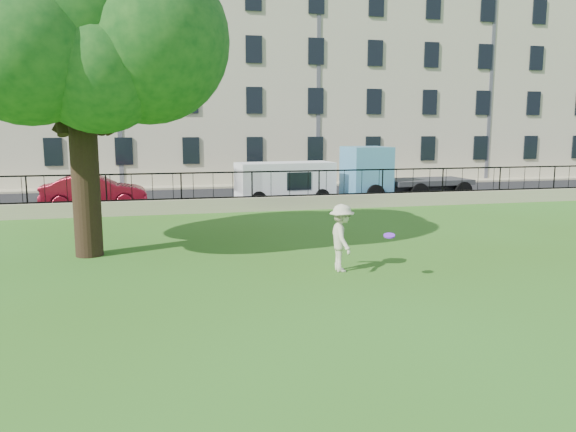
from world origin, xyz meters
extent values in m
plane|color=#355E16|center=(0.00, 0.00, 0.00)|extent=(120.00, 120.00, 0.00)
cube|color=tan|center=(0.00, 12.00, 0.30)|extent=(50.00, 0.40, 0.60)
cube|color=black|center=(0.00, 12.00, 0.63)|extent=(50.00, 0.05, 0.06)
cube|color=black|center=(0.00, 12.00, 1.70)|extent=(50.00, 0.05, 0.06)
cube|color=black|center=(0.00, 16.70, 0.01)|extent=(60.00, 9.00, 0.01)
cube|color=tan|center=(0.00, 21.90, 0.06)|extent=(60.00, 1.40, 0.12)
cube|color=beige|center=(0.00, 27.60, 6.50)|extent=(56.00, 10.00, 13.00)
cylinder|color=black|center=(-5.90, 4.67, 2.09)|extent=(0.76, 0.76, 4.18)
sphere|color=#134917|center=(-5.90, 4.67, 6.54)|extent=(5.81, 5.81, 5.81)
sphere|color=#134917|center=(-4.10, 3.87, 5.84)|extent=(4.36, 4.36, 4.36)
sphere|color=#134917|center=(-7.50, 5.47, 6.14)|extent=(4.71, 4.71, 4.71)
imported|color=beige|center=(0.50, 1.40, 0.85)|extent=(0.69, 1.13, 1.70)
cylinder|color=#7C29EB|center=(1.30, 0.29, 1.09)|extent=(0.32, 0.31, 0.12)
imported|color=maroon|center=(-6.71, 14.40, 0.75)|extent=(4.57, 1.73, 1.49)
cube|color=white|center=(2.00, 14.40, 0.97)|extent=(4.75, 2.23, 1.93)
cube|color=#5397C2|center=(8.24, 14.40, 1.33)|extent=(6.44, 2.62, 2.65)
camera|label=1|loc=(-3.95, -11.74, 3.61)|focal=35.00mm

